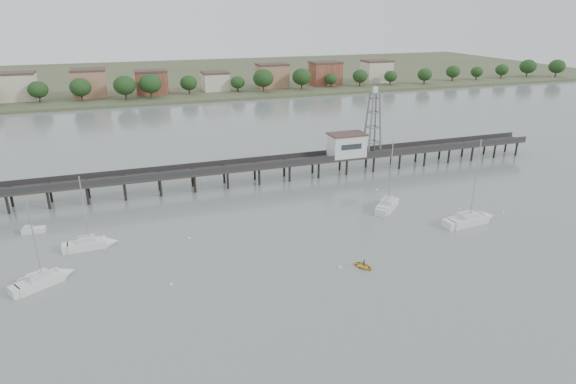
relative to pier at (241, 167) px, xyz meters
name	(u,v)px	position (x,y,z in m)	size (l,w,h in m)	color
ground_plane	(373,361)	(0.00, -60.00, -3.79)	(500.00, 500.00, 0.00)	slate
pier	(241,167)	(0.00, 0.00, 0.00)	(150.00, 5.00, 5.50)	#2D2823
pier_building	(347,145)	(25.00, 0.00, 2.87)	(8.40, 5.40, 5.30)	silver
lattice_tower	(373,124)	(31.50, 0.00, 7.31)	(3.20, 3.20, 15.50)	slate
sailboat_c	(390,203)	(24.16, -21.75, -3.16)	(8.35, 7.98, 14.71)	silver
sailboat_a	(49,278)	(-35.24, -30.95, -3.15)	(8.08, 6.08, 13.25)	silver
sailboat_d	(475,219)	(34.86, -33.32, -3.17)	(10.24, 3.75, 16.40)	silver
sailboat_b	(95,244)	(-29.47, -21.64, -3.15)	(7.85, 2.74, 12.81)	silver
white_tender	(33,230)	(-39.74, -12.39, -3.36)	(3.75, 1.77, 1.42)	silver
yellow_dinghy	(364,267)	(8.36, -41.48, -3.79)	(2.12, 0.61, 2.97)	yellow
dinghy_occupant	(364,267)	(8.36, -41.48, -3.79)	(0.38, 1.05, 0.25)	black
mooring_buoys	(310,236)	(4.54, -29.25, -3.71)	(87.26, 27.90, 0.39)	beige
far_shore	(164,77)	(0.36, 179.58, -2.85)	(500.00, 170.00, 10.40)	#475133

